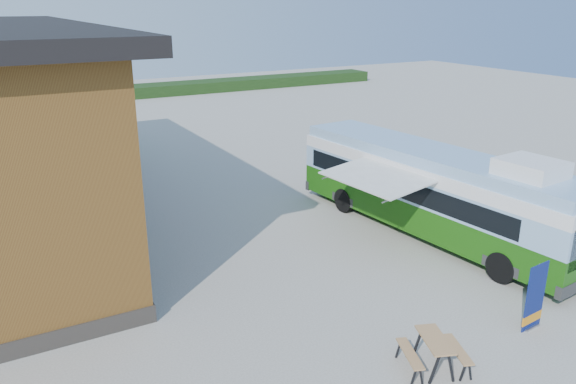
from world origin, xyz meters
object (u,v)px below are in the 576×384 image
picnic_table (434,346)px  slurry_tanker (85,126)px  banner (534,302)px  bus (432,189)px  person_b (100,181)px  person_a (115,199)px

picnic_table → slurry_tanker: slurry_tanker is taller
banner → picnic_table: bearing=175.3°
picnic_table → slurry_tanker: size_ratio=0.32×
bus → banner: (-2.12, -6.20, -0.99)m
person_b → banner: bearing=62.0°
slurry_tanker → person_b: bearing=-84.6°
bus → banner: bearing=-114.4°
bus → slurry_tanker: 21.94m
bus → person_b: 13.77m
banner → person_b: 17.53m
person_a → person_b: bearing=32.4°
bus → picnic_table: size_ratio=6.80×
bus → picnic_table: bearing=-137.5°
picnic_table → bus: bearing=68.9°
picnic_table → person_b: (-4.34, 15.72, 0.35)m
person_b → person_a: bearing=35.4°
banner → slurry_tanker: size_ratio=0.33×
picnic_table → person_b: person_b is taller
banner → person_a: (-7.85, 12.95, 0.22)m
person_a → person_b: 2.72m
person_b → slurry_tanker: slurry_tanker is taller
person_b → slurry_tanker: size_ratio=0.34×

